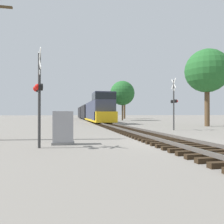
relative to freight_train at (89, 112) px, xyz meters
name	(u,v)px	position (x,y,z in m)	size (l,w,h in m)	color
ground_plane	(168,143)	(0.00, -41.04, -1.90)	(400.00, 400.00, 0.00)	slate
rail_track_bed	(168,140)	(0.00, -41.04, -1.77)	(2.60, 160.00, 0.31)	black
freight_train	(89,112)	(0.00, 0.00, 0.00)	(2.90, 49.73, 4.50)	#33384C
crossing_signal_near	(39,91)	(-6.27, -41.54, 0.54)	(0.51, 1.01, 4.28)	#333333
crossing_signal_far	(174,102)	(4.37, -33.30, 0.64)	(0.37, 1.01, 4.67)	#333333
relay_cabinet	(63,128)	(-5.25, -40.60, -1.11)	(1.06, 0.63, 1.60)	slate
tree_far_right	(207,71)	(11.09, -28.53, 4.60)	(5.09, 5.09, 9.10)	brown
tree_mid_background	(122,93)	(6.92, -4.63, 4.14)	(5.39, 5.39, 8.76)	#473521
tree_deep_background	(124,96)	(11.37, 10.33, 4.91)	(4.58, 4.58, 9.18)	brown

